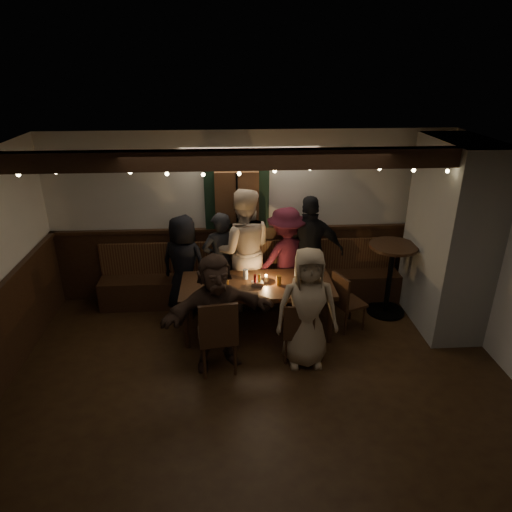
{
  "coord_description": "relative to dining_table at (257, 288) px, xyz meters",
  "views": [
    {
      "loc": [
        -0.33,
        -4.06,
        3.54
      ],
      "look_at": [
        0.03,
        1.6,
        1.05
      ],
      "focal_mm": 32.0,
      "sensor_mm": 36.0,
      "label": 1
    }
  ],
  "objects": [
    {
      "name": "room",
      "position": [
        1.04,
        0.02,
        0.41
      ],
      "size": [
        6.02,
        5.01,
        2.62
      ],
      "color": "black",
      "rests_on": "ground"
    },
    {
      "name": "dining_table",
      "position": [
        0.0,
        0.0,
        0.0
      ],
      "size": [
        2.05,
        0.88,
        0.89
      ],
      "color": "black",
      "rests_on": "ground"
    },
    {
      "name": "chair_near_left",
      "position": [
        -0.52,
        -0.9,
        -0.11
      ],
      "size": [
        0.51,
        0.51,
        1.0
      ],
      "color": "black",
      "rests_on": "ground"
    },
    {
      "name": "chair_near_right",
      "position": [
        0.47,
        -0.74,
        -0.2
      ],
      "size": [
        0.42,
        0.42,
        0.83
      ],
      "color": "black",
      "rests_on": "ground"
    },
    {
      "name": "chair_end",
      "position": [
        1.22,
        -0.03,
        -0.2
      ],
      "size": [
        0.49,
        0.49,
        0.84
      ],
      "color": "black",
      "rests_on": "ground"
    },
    {
      "name": "high_top",
      "position": [
        1.97,
        0.37,
        0.02
      ],
      "size": [
        0.69,
        0.69,
        1.09
      ],
      "color": "black",
      "rests_on": "ground"
    },
    {
      "name": "person_a",
      "position": [
        -1.03,
        0.66,
        0.08
      ],
      "size": [
        0.85,
        0.72,
        1.49
      ],
      "primitive_type": "imported",
      "rotation": [
        0.0,
        0.0,
        2.75
      ],
      "color": "black",
      "rests_on": "ground"
    },
    {
      "name": "person_b",
      "position": [
        -0.49,
        0.7,
        0.09
      ],
      "size": [
        0.63,
        0.5,
        1.52
      ],
      "primitive_type": "imported",
      "rotation": [
        0.0,
        0.0,
        3.41
      ],
      "color": "black",
      "rests_on": "ground"
    },
    {
      "name": "person_c",
      "position": [
        -0.15,
        0.7,
        0.26
      ],
      "size": [
        0.91,
        0.71,
        1.86
      ],
      "primitive_type": "imported",
      "rotation": [
        0.0,
        0.0,
        3.13
      ],
      "color": "#C6B19C",
      "rests_on": "ground"
    },
    {
      "name": "person_d",
      "position": [
        0.48,
        0.71,
        0.11
      ],
      "size": [
        1.16,
        0.93,
        1.56
      ],
      "primitive_type": "imported",
      "rotation": [
        0.0,
        0.0,
        3.55
      ],
      "color": "#3C101D",
      "rests_on": "ground"
    },
    {
      "name": "person_e",
      "position": [
        0.83,
        0.71,
        0.19
      ],
      "size": [
        1.04,
        0.48,
        1.73
      ],
      "primitive_type": "imported",
      "rotation": [
        0.0,
        0.0,
        3.08
      ],
      "color": "black",
      "rests_on": "ground"
    },
    {
      "name": "person_f",
      "position": [
        -0.53,
        -0.74,
        0.08
      ],
      "size": [
        1.45,
        0.85,
        1.49
      ],
      "primitive_type": "imported",
      "rotation": [
        0.0,
        0.0,
        0.31
      ],
      "color": "#37251D",
      "rests_on": "ground"
    },
    {
      "name": "person_g",
      "position": [
        0.56,
        -0.75,
        0.1
      ],
      "size": [
        0.76,
        0.49,
        1.54
      ],
      "primitive_type": "imported",
      "rotation": [
        0.0,
        0.0,
        0.0
      ],
      "color": "gray",
      "rests_on": "ground"
    }
  ]
}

